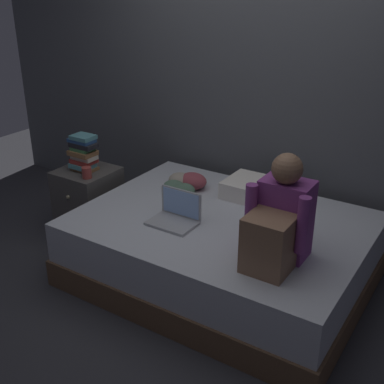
# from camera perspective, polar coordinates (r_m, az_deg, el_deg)

# --- Properties ---
(ground_plane) EXTENTS (8.00, 8.00, 0.00)m
(ground_plane) POSITION_cam_1_polar(r_m,az_deg,el_deg) (3.60, -1.96, -11.07)
(ground_plane) COLOR #2D2D33
(wall_back) EXTENTS (5.60, 0.10, 2.70)m
(wall_back) POSITION_cam_1_polar(r_m,az_deg,el_deg) (4.05, 7.75, 13.60)
(wall_back) COLOR #4C4F54
(wall_back) RESTS_ON ground_plane
(bed) EXTENTS (2.00, 1.50, 0.49)m
(bed) POSITION_cam_1_polar(r_m,az_deg,el_deg) (3.59, 3.38, -6.59)
(bed) COLOR brown
(bed) RESTS_ON ground_plane
(nightstand) EXTENTS (0.44, 0.46, 0.57)m
(nightstand) POSITION_cam_1_polar(r_m,az_deg,el_deg) (4.29, -11.76, -1.06)
(nightstand) COLOR #474442
(nightstand) RESTS_ON ground_plane
(person_sitting) EXTENTS (0.39, 0.44, 0.66)m
(person_sitting) POSITION_cam_1_polar(r_m,az_deg,el_deg) (2.92, 9.95, -3.47)
(person_sitting) COLOR #75337A
(person_sitting) RESTS_ON bed
(laptop) EXTENTS (0.32, 0.23, 0.22)m
(laptop) POSITION_cam_1_polar(r_m,az_deg,el_deg) (3.40, -1.87, -2.65)
(laptop) COLOR #9EA0A5
(laptop) RESTS_ON bed
(pillow) EXTENTS (0.56, 0.36, 0.13)m
(pillow) POSITION_cam_1_polar(r_m,az_deg,el_deg) (3.77, 8.07, 0.11)
(pillow) COLOR silver
(pillow) RESTS_ON bed
(book_stack) EXTENTS (0.24, 0.17, 0.30)m
(book_stack) POSITION_cam_1_polar(r_m,az_deg,el_deg) (4.13, -12.38, 4.38)
(book_stack) COLOR brown
(book_stack) RESTS_ON nightstand
(mug) EXTENTS (0.08, 0.08, 0.09)m
(mug) POSITION_cam_1_polar(r_m,az_deg,el_deg) (4.00, -12.00, 2.19)
(mug) COLOR #933833
(mug) RESTS_ON nightstand
(clothes_pile) EXTENTS (0.31, 0.33, 0.13)m
(clothes_pile) POSITION_cam_1_polar(r_m,az_deg,el_deg) (3.90, -0.83, 1.03)
(clothes_pile) COLOR #4C6B56
(clothes_pile) RESTS_ON bed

